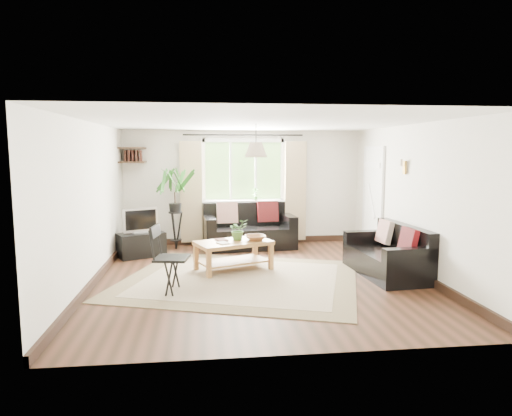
{
  "coord_description": "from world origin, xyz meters",
  "views": [
    {
      "loc": [
        -0.85,
        -6.91,
        1.98
      ],
      "look_at": [
        0.0,
        0.4,
        1.05
      ],
      "focal_mm": 32.0,
      "sensor_mm": 36.0,
      "label": 1
    }
  ],
  "objects": [
    {
      "name": "wall_back",
      "position": [
        0.0,
        2.75,
        1.2
      ],
      "size": [
        5.0,
        0.02,
        2.4
      ],
      "primitive_type": "cube",
      "color": "silver",
      "rests_on": "floor"
    },
    {
      "name": "door",
      "position": [
        2.47,
        1.7,
        1.0
      ],
      "size": [
        0.06,
        0.96,
        2.06
      ],
      "primitive_type": "cube",
      "color": "silver",
      "rests_on": "wall_right"
    },
    {
      "name": "sill_plant",
      "position": [
        0.25,
        2.63,
        1.06
      ],
      "size": [
        0.14,
        0.1,
        0.27
      ],
      "primitive_type": "imported",
      "color": "#2D6023",
      "rests_on": "window"
    },
    {
      "name": "sofa_back",
      "position": [
        0.07,
        2.23,
        0.43
      ],
      "size": [
        1.89,
        1.05,
        0.86
      ],
      "primitive_type": null,
      "rotation": [
        0.0,
        0.0,
        0.08
      ],
      "color": "black",
      "rests_on": "floor"
    },
    {
      "name": "coffee_table",
      "position": [
        -0.37,
        0.48,
        0.25
      ],
      "size": [
        1.37,
        1.06,
        0.49
      ],
      "primitive_type": null,
      "rotation": [
        0.0,
        0.0,
        0.37
      ],
      "color": "olive",
      "rests_on": "floor"
    },
    {
      "name": "ceiling",
      "position": [
        0.0,
        0.0,
        2.4
      ],
      "size": [
        5.5,
        5.5,
        0.0
      ],
      "primitive_type": "plane",
      "rotation": [
        3.14,
        0.0,
        0.0
      ],
      "color": "white",
      "rests_on": "floor"
    },
    {
      "name": "sofa_right",
      "position": [
        2.04,
        -0.08,
        0.38
      ],
      "size": [
        1.68,
        0.94,
        0.76
      ],
      "primitive_type": null,
      "rotation": [
        0.0,
        0.0,
        -1.49
      ],
      "color": "black",
      "rests_on": "floor"
    },
    {
      "name": "wall_left",
      "position": [
        -2.5,
        0.0,
        1.2
      ],
      "size": [
        0.02,
        5.5,
        2.4
      ],
      "primitive_type": "cube",
      "color": "silver",
      "rests_on": "floor"
    },
    {
      "name": "corner_shelf",
      "position": [
        -2.25,
        2.5,
        1.89
      ],
      "size": [
        0.5,
        0.5,
        0.34
      ],
      "primitive_type": null,
      "color": "black",
      "rests_on": "wall_back"
    },
    {
      "name": "wall_right",
      "position": [
        2.5,
        0.0,
        1.2
      ],
      "size": [
        0.02,
        5.5,
        2.4
      ],
      "primitive_type": "cube",
      "color": "silver",
      "rests_on": "floor"
    },
    {
      "name": "book_b",
      "position": [
        -0.64,
        0.51,
        0.51
      ],
      "size": [
        0.23,
        0.27,
        0.02
      ],
      "primitive_type": "imported",
      "rotation": [
        0.0,
        0.0,
        0.31
      ],
      "color": "#502820",
      "rests_on": "coffee_table"
    },
    {
      "name": "book_a",
      "position": [
        -0.61,
        0.26,
        0.5
      ],
      "size": [
        0.24,
        0.26,
        0.02
      ],
      "primitive_type": "imported",
      "rotation": [
        0.0,
        0.0,
        0.49
      ],
      "color": "white",
      "rests_on": "coffee_table"
    },
    {
      "name": "rug",
      "position": [
        -0.31,
        -0.09,
        0.01
      ],
      "size": [
        4.26,
        3.94,
        0.02
      ],
      "primitive_type": "cube",
      "rotation": [
        0.0,
        0.0,
        -0.32
      ],
      "color": "beige",
      "rests_on": "floor"
    },
    {
      "name": "window",
      "position": [
        0.0,
        2.71,
        1.55
      ],
      "size": [
        2.5,
        0.16,
        2.16
      ],
      "primitive_type": null,
      "color": "white",
      "rests_on": "wall_back"
    },
    {
      "name": "wall_front",
      "position": [
        0.0,
        -2.75,
        1.2
      ],
      "size": [
        5.0,
        0.02,
        2.4
      ],
      "primitive_type": "cube",
      "color": "silver",
      "rests_on": "floor"
    },
    {
      "name": "folding_chair",
      "position": [
        -1.3,
        -0.62,
        0.48
      ],
      "size": [
        0.57,
        0.57,
        0.95
      ],
      "primitive_type": null,
      "rotation": [
        0.0,
        0.0,
        1.41
      ],
      "color": "black",
      "rests_on": "floor"
    },
    {
      "name": "bowl",
      "position": [
        0.0,
        0.51,
        0.54
      ],
      "size": [
        0.39,
        0.39,
        0.08
      ],
      "primitive_type": "imported",
      "rotation": [
        0.0,
        0.0,
        0.15
      ],
      "color": "brown",
      "rests_on": "coffee_table"
    },
    {
      "name": "palm_stand",
      "position": [
        -1.41,
        2.28,
        0.82
      ],
      "size": [
        0.67,
        0.67,
        1.64
      ],
      "primitive_type": null,
      "rotation": [
        0.0,
        0.0,
        0.06
      ],
      "color": "black",
      "rests_on": "floor"
    },
    {
      "name": "pendant_lamp",
      "position": [
        0.0,
        0.4,
        2.05
      ],
      "size": [
        0.36,
        0.36,
        0.54
      ],
      "primitive_type": null,
      "color": "beige",
      "rests_on": "ceiling"
    },
    {
      "name": "floor",
      "position": [
        0.0,
        0.0,
        0.0
      ],
      "size": [
        5.5,
        5.5,
        0.0
      ],
      "primitive_type": "plane",
      "color": "black",
      "rests_on": "ground"
    },
    {
      "name": "tv_stand",
      "position": [
        -2.02,
        1.68,
        0.22
      ],
      "size": [
        0.95,
        0.78,
        0.45
      ],
      "primitive_type": "cube",
      "rotation": [
        0.0,
        0.0,
        0.44
      ],
      "color": "black",
      "rests_on": "floor"
    },
    {
      "name": "tv",
      "position": [
        -2.02,
        1.68,
        0.69
      ],
      "size": [
        0.67,
        0.47,
        0.49
      ],
      "primitive_type": null,
      "rotation": [
        0.0,
        0.0,
        0.44
      ],
      "color": "#A5A5AA",
      "rests_on": "tv_stand"
    },
    {
      "name": "wall_sconce",
      "position": [
        2.43,
        0.3,
        1.74
      ],
      "size": [
        0.12,
        0.12,
        0.28
      ],
      "primitive_type": null,
      "color": "beige",
      "rests_on": "wall_right"
    },
    {
      "name": "table_plant",
      "position": [
        -0.28,
        0.57,
        0.67
      ],
      "size": [
        0.4,
        0.38,
        0.35
      ],
      "primitive_type": "imported",
      "rotation": [
        0.0,
        0.0,
        0.47
      ],
      "color": "#3D6829",
      "rests_on": "coffee_table"
    }
  ]
}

